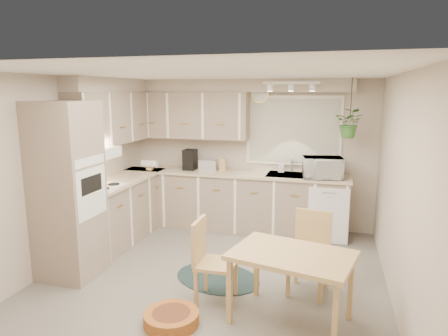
% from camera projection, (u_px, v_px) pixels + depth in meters
% --- Properties ---
extents(floor, '(4.20, 4.20, 0.00)m').
position_uv_depth(floor, '(213.00, 277.00, 4.82)').
color(floor, slate).
rests_on(floor, ground).
extents(ceiling, '(4.20, 4.20, 0.00)m').
position_uv_depth(ceiling, '(212.00, 73.00, 4.37)').
color(ceiling, white).
rests_on(ceiling, wall_back).
extents(wall_back, '(4.00, 0.04, 2.40)m').
position_uv_depth(wall_back, '(250.00, 154.00, 6.58)').
color(wall_back, '#BCAD9B').
rests_on(wall_back, floor).
extents(wall_front, '(4.00, 0.04, 2.40)m').
position_uv_depth(wall_front, '(118.00, 247.00, 2.61)').
color(wall_front, '#BCAD9B').
rests_on(wall_front, floor).
extents(wall_left, '(0.04, 4.20, 2.40)m').
position_uv_depth(wall_left, '(64.00, 171.00, 5.12)').
color(wall_left, '#BCAD9B').
rests_on(wall_left, floor).
extents(wall_right, '(0.04, 4.20, 2.40)m').
position_uv_depth(wall_right, '(400.00, 191.00, 4.07)').
color(wall_right, '#BCAD9B').
rests_on(wall_right, floor).
extents(base_cab_left, '(0.60, 1.85, 0.90)m').
position_uv_depth(base_cab_left, '(122.00, 210.00, 6.01)').
color(base_cab_left, gray).
rests_on(base_cab_left, floor).
extents(base_cab_back, '(3.60, 0.60, 0.90)m').
position_uv_depth(base_cab_back, '(233.00, 201.00, 6.49)').
color(base_cab_back, gray).
rests_on(base_cab_back, floor).
extents(counter_left, '(0.64, 1.89, 0.04)m').
position_uv_depth(counter_left, '(121.00, 180.00, 5.92)').
color(counter_left, '#C3B68E').
rests_on(counter_left, base_cab_left).
extents(counter_back, '(3.64, 0.64, 0.04)m').
position_uv_depth(counter_back, '(233.00, 173.00, 6.40)').
color(counter_back, '#C3B68E').
rests_on(counter_back, base_cab_back).
extents(oven_stack, '(0.65, 0.65, 2.10)m').
position_uv_depth(oven_stack, '(68.00, 191.00, 4.71)').
color(oven_stack, gray).
rests_on(oven_stack, floor).
extents(wall_oven_face, '(0.02, 0.56, 0.58)m').
position_uv_depth(wall_oven_face, '(91.00, 193.00, 4.62)').
color(wall_oven_face, white).
rests_on(wall_oven_face, oven_stack).
extents(upper_cab_left, '(0.35, 2.00, 0.75)m').
position_uv_depth(upper_cab_left, '(114.00, 118.00, 5.91)').
color(upper_cab_left, gray).
rests_on(upper_cab_left, wall_left).
extents(upper_cab_back, '(2.00, 0.35, 0.75)m').
position_uv_depth(upper_cab_back, '(189.00, 115.00, 6.57)').
color(upper_cab_back, gray).
rests_on(upper_cab_back, wall_back).
extents(soffit_left, '(0.30, 2.00, 0.20)m').
position_uv_depth(soffit_left, '(111.00, 85.00, 5.82)').
color(soffit_left, '#BCAD9B').
rests_on(soffit_left, wall_left).
extents(soffit_back, '(3.60, 0.30, 0.20)m').
position_uv_depth(soffit_back, '(236.00, 86.00, 6.29)').
color(soffit_back, '#BCAD9B').
rests_on(soffit_back, wall_back).
extents(cooktop, '(0.52, 0.58, 0.02)m').
position_uv_depth(cooktop, '(100.00, 187.00, 5.37)').
color(cooktop, white).
rests_on(cooktop, counter_left).
extents(range_hood, '(0.40, 0.60, 0.14)m').
position_uv_depth(range_hood, '(97.00, 153.00, 5.29)').
color(range_hood, white).
rests_on(range_hood, upper_cab_left).
extents(window_blinds, '(1.40, 0.02, 1.00)m').
position_uv_depth(window_blinds, '(293.00, 131.00, 6.30)').
color(window_blinds, beige).
rests_on(window_blinds, wall_back).
extents(window_frame, '(1.50, 0.02, 1.10)m').
position_uv_depth(window_frame, '(293.00, 131.00, 6.31)').
color(window_frame, white).
rests_on(window_frame, wall_back).
extents(sink, '(0.70, 0.48, 0.10)m').
position_uv_depth(sink, '(290.00, 177.00, 6.17)').
color(sink, '#B1B4B9').
rests_on(sink, counter_back).
extents(dishwasher_front, '(0.58, 0.02, 0.83)m').
position_uv_depth(dishwasher_front, '(328.00, 216.00, 5.81)').
color(dishwasher_front, white).
rests_on(dishwasher_front, base_cab_back).
extents(track_light_bar, '(0.80, 0.04, 0.04)m').
position_uv_depth(track_light_bar, '(291.00, 83.00, 5.67)').
color(track_light_bar, white).
rests_on(track_light_bar, ceiling).
extents(wall_clock, '(0.30, 0.03, 0.30)m').
position_uv_depth(wall_clock, '(259.00, 93.00, 6.34)').
color(wall_clock, gold).
rests_on(wall_clock, wall_back).
extents(dining_table, '(1.26, 0.98, 0.70)m').
position_uv_depth(dining_table, '(291.00, 288.00, 3.82)').
color(dining_table, tan).
rests_on(dining_table, floor).
extents(chair_left, '(0.42, 0.42, 0.89)m').
position_uv_depth(chair_left, '(216.00, 262.00, 4.19)').
color(chair_left, tan).
rests_on(chair_left, floor).
extents(chair_back, '(0.48, 0.48, 0.90)m').
position_uv_depth(chair_back, '(309.00, 254.00, 4.36)').
color(chair_back, tan).
rests_on(chair_back, floor).
extents(braided_rug, '(1.25, 1.08, 0.01)m').
position_uv_depth(braided_rug, '(218.00, 278.00, 4.79)').
color(braided_rug, black).
rests_on(braided_rug, floor).
extents(pet_bed, '(0.65, 0.65, 0.12)m').
position_uv_depth(pet_bed, '(171.00, 318.00, 3.82)').
color(pet_bed, '#B46124').
rests_on(pet_bed, floor).
extents(microwave, '(0.61, 0.41, 0.38)m').
position_uv_depth(microwave, '(323.00, 165.00, 5.91)').
color(microwave, white).
rests_on(microwave, counter_back).
extents(soap_bottle, '(0.12, 0.22, 0.10)m').
position_uv_depth(soap_bottle, '(281.00, 170.00, 6.34)').
color(soap_bottle, white).
rests_on(soap_bottle, counter_back).
extents(hanging_plant, '(0.50, 0.53, 0.33)m').
position_uv_depth(hanging_plant, '(350.00, 126.00, 5.71)').
color(hanging_plant, '#366F2C').
rests_on(hanging_plant, ceiling).
extents(coffee_maker, '(0.19, 0.23, 0.34)m').
position_uv_depth(coffee_maker, '(190.00, 160.00, 6.56)').
color(coffee_maker, black).
rests_on(coffee_maker, counter_back).
extents(toaster, '(0.30, 0.19, 0.17)m').
position_uv_depth(toaster, '(208.00, 165.00, 6.52)').
color(toaster, '#B1B4B9').
rests_on(toaster, counter_back).
extents(knife_block, '(0.10, 0.10, 0.21)m').
position_uv_depth(knife_block, '(223.00, 164.00, 6.48)').
color(knife_block, tan).
rests_on(knife_block, counter_back).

